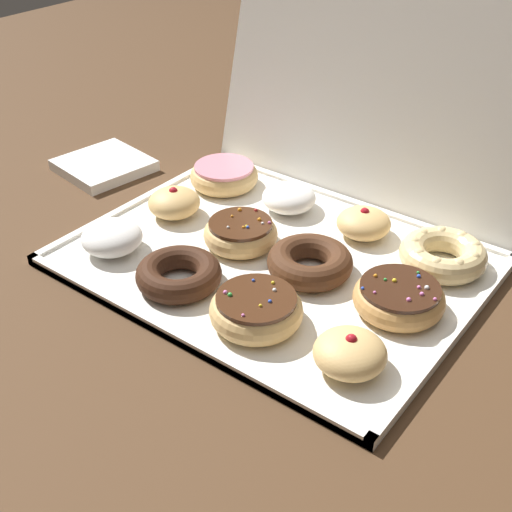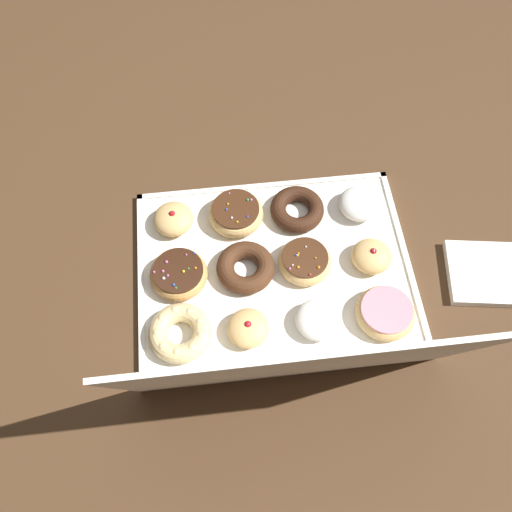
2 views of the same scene
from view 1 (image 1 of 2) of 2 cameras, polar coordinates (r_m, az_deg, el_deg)
ground_plane at (r=0.97m, az=1.53°, el=-0.67°), size 3.00×3.00×0.00m
donut_box at (r=0.96m, az=1.54°, el=-0.41°), size 0.56×0.43×0.01m
box_lid_open at (r=1.09m, az=10.28°, el=14.22°), size 0.56×0.10×0.38m
powdered_filled_donut_0 at (r=0.99m, az=-12.18°, el=1.55°), size 0.09×0.09×0.04m
chocolate_cake_ring_donut_1 at (r=0.90m, az=-6.59°, el=-1.54°), size 0.12×0.12×0.03m
sprinkle_donut_2 at (r=0.83m, az=0.02°, el=-4.56°), size 0.12×0.12×0.04m
jelly_filled_donut_3 at (r=0.77m, az=8.01°, el=-8.18°), size 0.09×0.09×0.05m
jelly_filled_donut_4 at (r=1.06m, az=-6.98°, el=4.54°), size 0.08×0.08×0.05m
sprinkle_donut_5 at (r=0.98m, az=-1.39°, el=1.93°), size 0.11×0.11×0.04m
chocolate_cake_ring_donut_6 at (r=0.92m, az=4.53°, el=-0.58°), size 0.12×0.12×0.04m
sprinkle_donut_7 at (r=0.87m, az=12.05°, el=-3.51°), size 0.12×0.12×0.04m
pink_frosted_donut_8 at (r=1.14m, az=-2.73°, el=6.90°), size 0.12×0.12×0.04m
powdered_filled_donut_9 at (r=1.07m, az=2.82°, el=4.99°), size 0.09×0.09×0.04m
jelly_filled_donut_10 at (r=1.01m, az=9.16°, el=2.79°), size 0.08×0.08×0.05m
cruller_donut_11 at (r=0.97m, az=15.64°, el=0.16°), size 0.12×0.12×0.04m
napkin_stack at (r=1.25m, az=-12.82°, el=7.55°), size 0.16×0.16×0.02m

